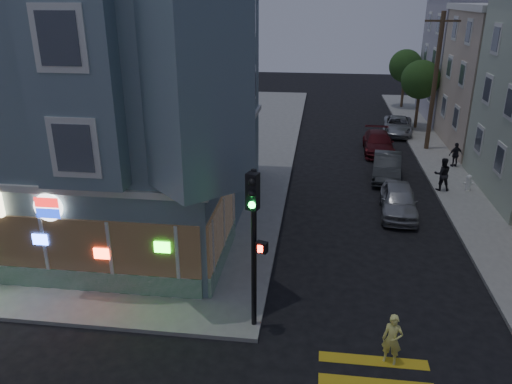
% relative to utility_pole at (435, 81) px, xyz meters
% --- Properties ---
extents(ground, '(120.00, 120.00, 0.00)m').
position_rel_utility_pole_xyz_m(ground, '(-12.00, -24.00, -4.80)').
color(ground, black).
rests_on(ground, ground).
extents(sidewalk_nw, '(33.00, 42.00, 0.15)m').
position_rel_utility_pole_xyz_m(sidewalk_nw, '(-25.50, -1.00, -4.72)').
color(sidewalk_nw, gray).
rests_on(sidewalk_nw, ground).
extents(corner_building, '(14.60, 14.60, 11.40)m').
position_rel_utility_pole_xyz_m(corner_building, '(-18.00, -13.02, 1.02)').
color(corner_building, slate).
rests_on(corner_building, sidewalk_nw).
extents(row_house_d, '(12.00, 8.60, 10.50)m').
position_rel_utility_pole_xyz_m(row_house_d, '(7.50, 10.00, 0.60)').
color(row_house_d, '#A29EAE').
rests_on(row_house_d, sidewalk_ne).
extents(utility_pole, '(2.20, 0.30, 9.00)m').
position_rel_utility_pole_xyz_m(utility_pole, '(0.00, 0.00, 0.00)').
color(utility_pole, '#4C3826').
rests_on(utility_pole, sidewalk_ne).
extents(street_tree_near, '(3.00, 3.00, 5.30)m').
position_rel_utility_pole_xyz_m(street_tree_near, '(0.20, 6.00, -0.86)').
color(street_tree_near, '#4C3826').
rests_on(street_tree_near, sidewalk_ne).
extents(street_tree_far, '(3.00, 3.00, 5.30)m').
position_rel_utility_pole_xyz_m(street_tree_far, '(0.20, 14.00, -0.86)').
color(street_tree_far, '#4C3826').
rests_on(street_tree_far, sidewalk_ne).
extents(running_child, '(0.68, 0.55, 1.60)m').
position_rel_utility_pole_xyz_m(running_child, '(-5.02, -22.32, -4.00)').
color(running_child, '#FAF980').
rests_on(running_child, ground).
extents(pedestrian_a, '(0.92, 0.74, 1.82)m').
position_rel_utility_pole_xyz_m(pedestrian_a, '(-0.70, -8.06, -3.74)').
color(pedestrian_a, black).
rests_on(pedestrian_a, sidewalk_ne).
extents(pedestrian_b, '(0.95, 0.62, 1.51)m').
position_rel_utility_pole_xyz_m(pedestrian_b, '(1.00, -3.79, -3.89)').
color(pedestrian_b, black).
rests_on(pedestrian_b, sidewalk_ne).
extents(parked_car_a, '(1.99, 4.36, 1.45)m').
position_rel_utility_pole_xyz_m(parked_car_a, '(-3.40, -11.37, -4.07)').
color(parked_car_a, '#989A9F').
rests_on(parked_car_a, ground).
extents(parked_car_b, '(2.06, 4.59, 1.46)m').
position_rel_utility_pole_xyz_m(parked_car_b, '(-3.40, -6.17, -4.07)').
color(parked_car_b, '#323436').
rests_on(parked_car_b, ground).
extents(parked_car_c, '(2.05, 4.83, 1.39)m').
position_rel_utility_pole_xyz_m(parked_car_c, '(-3.40, -0.97, -4.10)').
color(parked_car_c, '#501217').
rests_on(parked_car_c, ground).
extents(parked_car_d, '(2.74, 4.95, 1.31)m').
position_rel_utility_pole_xyz_m(parked_car_d, '(-1.46, 4.23, -4.14)').
color(parked_car_d, '#989CA2').
rests_on(parked_car_d, ground).
extents(traffic_signal, '(0.67, 0.59, 5.30)m').
position_rel_utility_pole_xyz_m(traffic_signal, '(-9.20, -21.35, -1.07)').
color(traffic_signal, black).
rests_on(traffic_signal, sidewalk_nw).
extents(fire_hydrant, '(0.51, 0.29, 0.88)m').
position_rel_utility_pole_xyz_m(fire_hydrant, '(0.77, -7.91, -4.18)').
color(fire_hydrant, white).
rests_on(fire_hydrant, sidewalk_ne).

